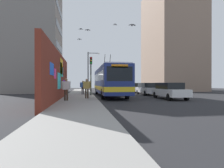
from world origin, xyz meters
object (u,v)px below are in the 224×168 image
(pedestrian_near_wall, at_px, (66,87))
(street_lamp, at_px, (90,69))
(parked_car_silver, at_px, (147,89))
(pedestrian_at_curb, at_px, (87,87))
(pedestrian_midblock, at_px, (83,86))
(traffic_light, at_px, (91,70))
(city_bus, at_px, (109,80))
(parked_car_white, at_px, (169,90))
(parked_car_champagne, at_px, (134,87))
(parked_car_dark_gray, at_px, (126,87))

(pedestrian_near_wall, distance_m, street_lamp, 14.96)
(parked_car_silver, distance_m, pedestrian_at_curb, 9.89)
(pedestrian_midblock, height_order, traffic_light, traffic_light)
(city_bus, xyz_separation_m, parked_car_white, (-4.78, -5.20, -1.03))
(parked_car_champagne, bearing_deg, parked_car_silver, -180.00)
(parked_car_dark_gray, distance_m, pedestrian_at_curb, 19.25)
(parked_car_white, xyz_separation_m, parked_car_dark_gray, (17.89, 0.00, -0.00))
(city_bus, height_order, pedestrian_midblock, city_bus)
(city_bus, xyz_separation_m, pedestrian_at_curb, (-4.43, 2.72, -0.65))
(parked_car_silver, bearing_deg, traffic_light, 102.49)
(traffic_light, bearing_deg, city_bus, -85.96)
(parked_car_silver, bearing_deg, parked_car_white, 180.00)
(city_bus, relative_size, parked_car_white, 2.70)
(parked_car_white, distance_m, pedestrian_at_curb, 7.93)
(pedestrian_near_wall, height_order, street_lamp, street_lamp)
(pedestrian_midblock, distance_m, traffic_light, 2.76)
(parked_car_silver, height_order, pedestrian_near_wall, pedestrian_near_wall)
(parked_car_dark_gray, height_order, street_lamp, street_lamp)
(pedestrian_near_wall, bearing_deg, parked_car_white, -80.14)
(pedestrian_near_wall, distance_m, pedestrian_at_curb, 2.60)
(parked_car_champagne, bearing_deg, traffic_light, 137.52)
(city_bus, bearing_deg, pedestrian_midblock, 63.19)
(city_bus, relative_size, parked_car_silver, 2.64)
(city_bus, height_order, traffic_light, city_bus)
(parked_car_white, distance_m, parked_car_silver, 6.25)
(parked_car_white, relative_size, traffic_light, 1.05)
(parked_car_champagne, xyz_separation_m, street_lamp, (0.22, 7.22, 3.00))
(parked_car_dark_gray, distance_m, street_lamp, 9.29)
(parked_car_silver, distance_m, parked_car_dark_gray, 11.63)
(parked_car_white, relative_size, pedestrian_at_curb, 2.60)
(pedestrian_at_curb, bearing_deg, city_bus, -31.50)
(street_lamp, bearing_deg, parked_car_dark_gray, -55.20)
(parked_car_dark_gray, relative_size, traffic_light, 0.97)
(parked_car_silver, distance_m, pedestrian_near_wall, 12.43)
(parked_car_champagne, distance_m, street_lamp, 7.82)
(pedestrian_midblock, bearing_deg, parked_car_white, -127.42)
(pedestrian_near_wall, xyz_separation_m, pedestrian_at_curb, (2.01, -1.66, 0.02))
(pedestrian_near_wall, xyz_separation_m, street_lamp, (14.53, -2.35, 2.64))
(pedestrian_midblock, height_order, street_lamp, street_lamp)
(city_bus, bearing_deg, pedestrian_at_curb, 148.50)
(pedestrian_midblock, xyz_separation_m, street_lamp, (6.53, -1.06, 2.68))
(parked_car_champagne, height_order, pedestrian_midblock, pedestrian_midblock)
(parked_car_champagne, height_order, traffic_light, traffic_light)
(pedestrian_at_curb, bearing_deg, pedestrian_near_wall, 140.45)
(parked_car_silver, xyz_separation_m, pedestrian_midblock, (0.08, 8.28, 0.32))
(parked_car_white, distance_m, pedestrian_midblock, 10.43)
(parked_car_dark_gray, xyz_separation_m, pedestrian_near_wall, (-19.55, 9.58, 0.36))
(parked_car_white, distance_m, pedestrian_near_wall, 9.73)
(city_bus, height_order, parked_car_white, city_bus)
(city_bus, height_order, pedestrian_at_curb, city_bus)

